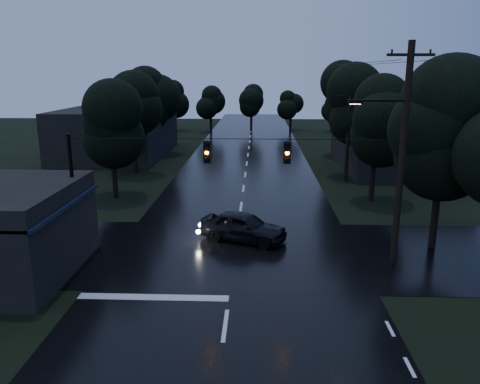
{
  "coord_description": "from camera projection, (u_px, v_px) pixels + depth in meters",
  "views": [
    {
      "loc": [
        1.1,
        -9.77,
        8.7
      ],
      "look_at": [
        0.2,
        13.27,
        2.76
      ],
      "focal_mm": 35.0,
      "sensor_mm": 36.0,
      "label": 1
    }
  ],
  "objects": [
    {
      "name": "cross_street",
      "position": [
        235.0,
        252.0,
        23.28
      ],
      "size": [
        60.0,
        9.0,
        0.02
      ],
      "primitive_type": "cube",
      "color": "black",
      "rests_on": "ground"
    },
    {
      "name": "tree_right_c",
      "position": [
        347.0,
        95.0,
        48.39
      ],
      "size": [
        4.76,
        4.76,
        10.03
      ],
      "color": "black",
      "rests_on": "ground"
    },
    {
      "name": "anchor_pole_left",
      "position": [
        74.0,
        198.0,
        21.85
      ],
      "size": [
        0.18,
        0.18,
        6.0
      ],
      "primitive_type": "cylinder",
      "color": "black",
      "rests_on": "ground"
    },
    {
      "name": "main_road",
      "position": [
        245.0,
        175.0,
        40.7
      ],
      "size": [
        12.0,
        120.0,
        0.02
      ],
      "primitive_type": "cube",
      "color": "black",
      "rests_on": "ground"
    },
    {
      "name": "utility_pole_far",
      "position": [
        348.0,
        134.0,
        37.48
      ],
      "size": [
        2.0,
        0.3,
        7.5
      ],
      "color": "black",
      "rests_on": "ground"
    },
    {
      "name": "tree_corner_near",
      "position": [
        444.0,
        130.0,
        22.37
      ],
      "size": [
        4.48,
        4.48,
        9.44
      ],
      "color": "black",
      "rests_on": "ground"
    },
    {
      "name": "utility_pole_main",
      "position": [
        400.0,
        152.0,
        20.72
      ],
      "size": [
        3.5,
        0.3,
        10.0
      ],
      "color": "black",
      "rests_on": "ground"
    },
    {
      "name": "tree_left_a",
      "position": [
        111.0,
        124.0,
        31.99
      ],
      "size": [
        3.92,
        3.92,
        8.26
      ],
      "color": "black",
      "rests_on": "ground"
    },
    {
      "name": "tree_left_b",
      "position": [
        133.0,
        109.0,
        39.66
      ],
      "size": [
        4.2,
        4.2,
        8.85
      ],
      "color": "black",
      "rests_on": "ground"
    },
    {
      "name": "tree_right_b",
      "position": [
        361.0,
        105.0,
        38.83
      ],
      "size": [
        4.48,
        4.48,
        9.44
      ],
      "color": "black",
      "rests_on": "ground"
    },
    {
      "name": "car",
      "position": [
        243.0,
        226.0,
        24.67
      ],
      "size": [
        4.95,
        3.38,
        1.57
      ],
      "primitive_type": "imported",
      "rotation": [
        0.0,
        0.0,
        1.2
      ],
      "color": "black",
      "rests_on": "ground"
    },
    {
      "name": "building_far_right",
      "position": [
        397.0,
        144.0,
        43.48
      ],
      "size": [
        10.0,
        14.0,
        4.4
      ],
      "primitive_type": "cube",
      "color": "black",
      "rests_on": "ground"
    },
    {
      "name": "tree_left_c",
      "position": [
        152.0,
        98.0,
        49.27
      ],
      "size": [
        4.48,
        4.48,
        9.44
      ],
      "color": "black",
      "rests_on": "ground"
    },
    {
      "name": "span_signals",
      "position": [
        246.0,
        151.0,
        20.97
      ],
      "size": [
        15.0,
        0.37,
        1.12
      ],
      "color": "black",
      "rests_on": "ground"
    },
    {
      "name": "building_far_left",
      "position": [
        118.0,
        131.0,
        50.28
      ],
      "size": [
        10.0,
        16.0,
        5.0
      ],
      "primitive_type": "cube",
      "color": "black",
      "rests_on": "ground"
    },
    {
      "name": "tree_right_a",
      "position": [
        377.0,
        119.0,
        31.21
      ],
      "size": [
        4.2,
        4.2,
        8.85
      ],
      "color": "black",
      "rests_on": "ground"
    }
  ]
}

